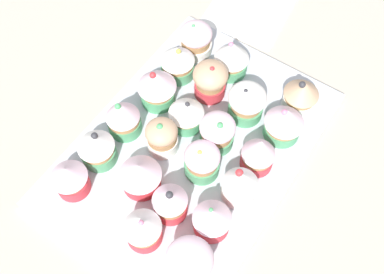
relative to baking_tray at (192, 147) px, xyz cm
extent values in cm
cube|color=#B2A899|center=(0.00, 0.00, -2.10)|extent=(180.00, 180.00, 3.00)
cube|color=silver|center=(0.00, 0.00, 0.00)|extent=(48.33, 34.21, 1.20)
cylinder|color=white|center=(-17.39, -10.95, 1.72)|extent=(6.09, 6.09, 2.25)
cylinder|color=#AD7F51|center=(-17.39, -10.95, 3.52)|extent=(5.43, 5.43, 1.35)
ellipsoid|color=silver|center=(-17.39, -10.95, 5.34)|extent=(6.12, 6.12, 3.79)
sphere|color=#4CB266|center=(-17.29, -11.43, 7.12)|extent=(0.74, 0.74, 0.74)
cylinder|color=#4C9E6B|center=(-11.14, -10.69, 1.90)|extent=(6.12, 6.12, 2.60)
cylinder|color=#AD7F51|center=(-11.14, -10.69, 3.79)|extent=(5.73, 5.73, 1.19)
cone|color=white|center=(-11.14, -10.69, 6.08)|extent=(6.21, 6.21, 3.39)
sphere|color=#EAD64C|center=(-10.73, -10.11, 7.63)|extent=(0.96, 0.96, 0.96)
cylinder|color=#4C9E6B|center=(-4.29, -10.18, 1.97)|extent=(6.08, 6.08, 2.73)
cylinder|color=#AD7F51|center=(-4.29, -10.18, 4.09)|extent=(5.65, 5.65, 1.51)
cone|color=silver|center=(-4.29, -10.18, 6.66)|extent=(6.78, 6.78, 3.63)
sphere|color=red|center=(-3.80, -10.36, 8.31)|extent=(1.09, 1.09, 1.09)
cylinder|color=#4C9E6B|center=(3.64, -11.34, 1.92)|extent=(5.69, 5.69, 2.63)
cylinder|color=#AD7F51|center=(3.64, -11.34, 3.88)|extent=(5.38, 5.38, 1.29)
cone|color=silver|center=(3.64, -11.34, 6.43)|extent=(5.71, 5.71, 3.82)
sphere|color=#4CB266|center=(4.12, -11.34, 8.19)|extent=(1.01, 1.01, 1.01)
cylinder|color=#4C9E6B|center=(10.40, -11.41, 1.86)|extent=(5.85, 5.85, 2.52)
cylinder|color=#AD7F51|center=(10.40, -11.41, 3.86)|extent=(5.35, 5.35, 1.48)
cone|color=white|center=(10.40, -11.41, 6.13)|extent=(6.03, 6.03, 3.06)
sphere|color=#333338|center=(10.05, -11.31, 7.50)|extent=(1.10, 1.10, 1.10)
cylinder|color=#D1333D|center=(16.82, -11.39, 1.92)|extent=(5.37, 5.37, 2.64)
cylinder|color=#AD7F51|center=(16.82, -11.39, 3.91)|extent=(4.78, 4.78, 1.34)
cone|color=silver|center=(16.82, -11.39, 6.02)|extent=(5.85, 5.85, 2.88)
cylinder|color=#4C9E6B|center=(-17.09, -3.01, 1.80)|extent=(5.98, 5.98, 2.40)
cylinder|color=#AD7F51|center=(-17.09, -3.01, 3.61)|extent=(5.33, 5.33, 1.23)
cone|color=white|center=(-17.09, -3.01, 6.18)|extent=(6.31, 6.31, 3.91)
sphere|color=pink|center=(-16.84, -3.30, 8.00)|extent=(0.89, 0.89, 0.89)
cylinder|color=#D1333D|center=(-10.74, -3.46, 1.97)|extent=(5.51, 5.51, 2.74)
cylinder|color=#AD7F51|center=(-10.74, -3.46, 3.99)|extent=(4.97, 4.97, 1.29)
ellipsoid|color=tan|center=(-10.74, -3.46, 5.90)|extent=(6.14, 6.14, 4.23)
sphere|color=red|center=(-10.64, -3.17, 7.88)|extent=(0.89, 0.89, 0.89)
cylinder|color=#4C9E6B|center=(-3.06, -3.23, 1.84)|extent=(5.47, 5.47, 2.47)
cylinder|color=#AD7F51|center=(-3.06, -3.23, 3.58)|extent=(5.21, 5.21, 1.02)
cone|color=white|center=(-3.06, -3.23, 5.53)|extent=(6.05, 6.05, 2.88)
sphere|color=#333338|center=(-3.10, -3.01, 6.85)|extent=(0.83, 0.83, 0.83)
cylinder|color=white|center=(2.89, -3.93, 1.99)|extent=(5.23, 5.23, 2.78)
cylinder|color=#AD7F51|center=(2.89, -3.93, 4.01)|extent=(4.88, 4.88, 1.26)
ellipsoid|color=tan|center=(2.89, -3.93, 5.65)|extent=(5.29, 5.29, 3.35)
sphere|color=#4CB266|center=(2.98, -4.07, 7.15)|extent=(1.09, 1.09, 1.09)
cylinder|color=#D1333D|center=(10.29, -2.74, 1.81)|extent=(6.18, 6.18, 2.42)
cylinder|color=#AD7F51|center=(10.29, -2.74, 3.58)|extent=(5.52, 5.52, 1.12)
cone|color=silver|center=(10.29, -2.74, 5.76)|extent=(6.84, 6.84, 3.23)
cylinder|color=#4C9E6B|center=(-10.49, 4.06, 1.88)|extent=(6.01, 6.01, 2.56)
cylinder|color=#AD7F51|center=(-10.49, 4.06, 3.76)|extent=(5.30, 5.30, 1.20)
ellipsoid|color=white|center=(-10.49, 4.06, 5.56)|extent=(6.47, 6.47, 3.98)
sphere|color=#333338|center=(-10.25, 3.63, 7.44)|extent=(0.72, 0.72, 0.72)
cylinder|color=#4C9E6B|center=(-2.84, 3.04, 1.83)|extent=(5.65, 5.65, 2.46)
cylinder|color=#AD7F51|center=(-2.84, 3.04, 3.83)|extent=(5.11, 5.11, 1.53)
ellipsoid|color=silver|center=(-2.84, 3.04, 5.67)|extent=(5.95, 5.95, 3.60)
sphere|color=#4CB266|center=(-2.42, 3.63, 7.31)|extent=(1.09, 1.09, 1.09)
cylinder|color=#4C9E6B|center=(2.83, 3.84, 1.96)|extent=(5.72, 5.72, 2.72)
cylinder|color=#AD7F51|center=(2.83, 3.84, 3.86)|extent=(5.09, 5.09, 1.08)
ellipsoid|color=silver|center=(2.83, 3.84, 5.45)|extent=(5.75, 5.75, 3.48)
sphere|color=#EAD64C|center=(3.19, 3.57, 7.07)|extent=(0.78, 0.78, 0.78)
cylinder|color=#D1333D|center=(11.33, 3.70, 1.94)|extent=(5.26, 5.26, 2.68)
cylinder|color=#AD7F51|center=(11.33, 3.70, 4.06)|extent=(5.04, 5.04, 1.56)
cone|color=silver|center=(11.33, 3.70, 6.31)|extent=(5.42, 5.42, 2.94)
sphere|color=#333338|center=(11.51, 3.90, 7.61)|extent=(1.14, 1.14, 1.14)
cylinder|color=#D1333D|center=(16.93, 2.84, 1.93)|extent=(5.48, 5.48, 2.67)
cylinder|color=#AD7F51|center=(16.93, 2.84, 4.07)|extent=(5.25, 5.25, 1.60)
cone|color=white|center=(16.93, 2.84, 6.85)|extent=(5.75, 5.75, 3.97)
sphere|color=pink|center=(17.31, 3.38, 8.72)|extent=(0.82, 0.82, 0.82)
cylinder|color=white|center=(-17.35, 10.87, 1.73)|extent=(5.69, 5.69, 2.26)
cylinder|color=#AD7F51|center=(-17.35, 10.87, 3.45)|extent=(5.40, 5.40, 1.19)
cone|color=tan|center=(-17.35, 10.87, 5.59)|extent=(6.11, 6.11, 3.08)
sphere|color=#333338|center=(-16.91, 10.60, 6.96)|extent=(1.16, 1.16, 1.16)
cylinder|color=#4C9E6B|center=(-10.57, 11.20, 1.79)|extent=(6.16, 6.16, 2.37)
cylinder|color=#AD7F51|center=(-10.57, 11.20, 3.57)|extent=(5.90, 5.90, 1.19)
cone|color=silver|center=(-10.57, 11.20, 5.94)|extent=(6.64, 6.64, 3.54)
sphere|color=pink|center=(-10.10, 10.84, 7.56)|extent=(1.01, 1.01, 1.01)
cylinder|color=#D1333D|center=(-3.11, 10.60, 1.76)|extent=(5.34, 5.34, 2.32)
cylinder|color=#AD7F51|center=(-3.11, 10.60, 3.59)|extent=(4.94, 4.94, 1.34)
cone|color=silver|center=(-3.11, 10.60, 6.26)|extent=(5.46, 5.46, 3.99)
cylinder|color=white|center=(3.08, 10.97, 1.97)|extent=(5.48, 5.48, 2.74)
cylinder|color=#AD7F51|center=(3.08, 10.97, 3.94)|extent=(4.84, 4.84, 1.20)
cone|color=white|center=(3.08, 10.97, 6.32)|extent=(5.69, 5.69, 3.57)
sphere|color=red|center=(3.06, 10.42, 7.93)|extent=(1.19, 1.19, 1.19)
cylinder|color=#D1333D|center=(10.02, 10.35, 1.93)|extent=(5.52, 5.52, 2.66)
cylinder|color=#AD7F51|center=(10.02, 10.35, 3.84)|extent=(5.08, 5.08, 1.16)
cone|color=silver|center=(10.02, 10.35, 5.90)|extent=(5.88, 5.88, 2.98)
sphere|color=#4CB266|center=(9.96, 9.99, 7.30)|extent=(0.65, 0.65, 0.65)
cylinder|color=white|center=(17.00, 11.11, 1.89)|extent=(6.19, 6.19, 2.58)
cylinder|color=#AD7F51|center=(17.00, 11.11, 3.70)|extent=(5.75, 5.75, 1.03)
ellipsoid|color=silver|center=(17.00, 11.11, 5.28)|extent=(6.87, 6.87, 3.58)
cube|color=white|center=(-33.06, -8.32, -0.30)|extent=(17.66, 17.49, 0.60)
camera|label=1|loc=(29.66, 20.11, 67.72)|focal=42.16mm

